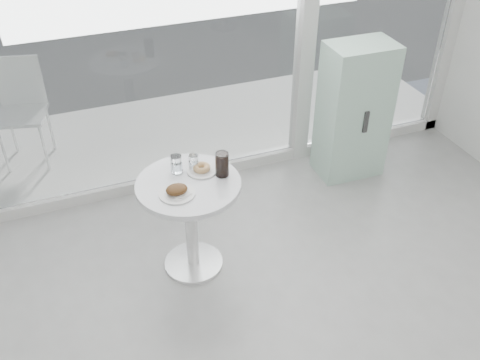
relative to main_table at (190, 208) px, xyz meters
name	(u,v)px	position (x,y,z in m)	size (l,w,h in m)	color
main_table	(190,208)	(0.00, 0.00, 0.00)	(0.72, 0.72, 0.77)	white
patio_deck	(187,130)	(0.50, 1.90, -0.53)	(5.60, 1.60, 0.05)	white
mint_cabinet	(354,111)	(1.72, 0.70, 0.07)	(0.58, 0.41, 1.25)	#9BC5B0
patio_chair	(21,105)	(-1.03, 1.92, 0.05)	(0.51, 0.51, 0.97)	white
plate_fritter	(177,191)	(-0.10, -0.10, 0.25)	(0.24, 0.24, 0.07)	silver
plate_donut	(202,169)	(0.13, 0.09, 0.24)	(0.21, 0.21, 0.05)	silver
water_tumbler_a	(177,165)	(-0.04, 0.15, 0.28)	(0.08, 0.08, 0.13)	white
water_tumbler_b	(194,163)	(0.09, 0.14, 0.27)	(0.07, 0.07, 0.11)	white
cola_glass	(222,165)	(0.25, 0.00, 0.31)	(0.09, 0.09, 0.18)	white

